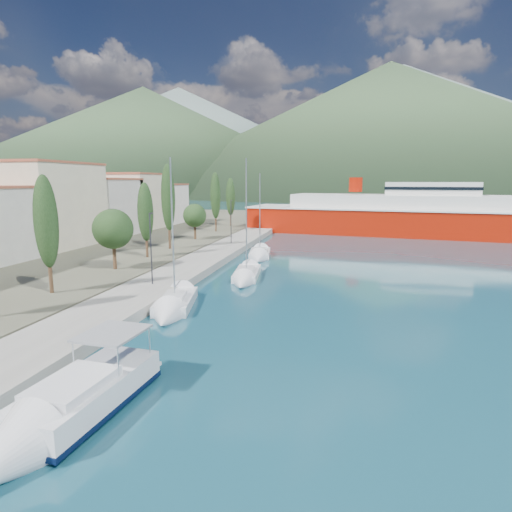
# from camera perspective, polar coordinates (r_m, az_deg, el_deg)

# --- Properties ---
(ground) EXTENTS (1400.00, 1400.00, 0.00)m
(ground) POSITION_cam_1_polar(r_m,az_deg,el_deg) (139.72, 9.22, 5.90)
(ground) COLOR #174858
(quay) EXTENTS (5.00, 88.00, 0.80)m
(quay) POSITION_cam_1_polar(r_m,az_deg,el_deg) (48.85, -7.38, -0.84)
(quay) COLOR gray
(quay) RESTS_ON ground
(hills_far) EXTENTS (1480.00, 900.00, 180.00)m
(hills_far) POSITION_cam_1_polar(r_m,az_deg,el_deg) (654.89, 24.52, 14.99)
(hills_far) COLOR slate
(hills_far) RESTS_ON ground
(hills_near) EXTENTS (1010.00, 520.00, 115.00)m
(hills_near) POSITION_cam_1_polar(r_m,az_deg,el_deg) (404.09, 25.96, 14.58)
(hills_near) COLOR #354E30
(hills_near) RESTS_ON ground
(town_buildings) EXTENTS (9.20, 69.20, 11.30)m
(town_buildings) POSITION_cam_1_polar(r_m,az_deg,el_deg) (68.53, -22.85, 5.90)
(town_buildings) COLOR beige
(town_buildings) RESTS_ON land_strip
(tree_row) EXTENTS (3.98, 61.79, 10.99)m
(tree_row) POSITION_cam_1_polar(r_m,az_deg,el_deg) (54.98, -12.50, 5.81)
(tree_row) COLOR #47301E
(tree_row) RESTS_ON land_strip
(lamp_posts) EXTENTS (0.15, 49.28, 6.06)m
(lamp_posts) POSITION_cam_1_polar(r_m,az_deg,el_deg) (37.65, -13.39, 1.47)
(lamp_posts) COLOR #2D2D33
(lamp_posts) RESTS_ON quay
(motor_cruiser) EXTENTS (3.48, 9.84, 3.57)m
(motor_cruiser) POSITION_cam_1_polar(r_m,az_deg,el_deg) (18.86, -24.71, -19.02)
(motor_cruiser) COLOR black
(motor_cruiser) RESTS_ON ground
(sailboat_near) EXTENTS (4.25, 8.78, 12.13)m
(sailboat_near) POSITION_cam_1_polar(r_m,az_deg,el_deg) (31.55, -11.30, -7.07)
(sailboat_near) COLOR silver
(sailboat_near) RESTS_ON ground
(sailboat_mid) EXTENTS (3.30, 8.90, 12.51)m
(sailboat_mid) POSITION_cam_1_polar(r_m,az_deg,el_deg) (40.81, -1.54, -3.02)
(sailboat_mid) COLOR silver
(sailboat_mid) RESTS_ON ground
(sailboat_far) EXTENTS (3.60, 8.06, 11.43)m
(sailboat_far) POSITION_cam_1_polar(r_m,az_deg,el_deg) (52.63, 0.41, -0.07)
(sailboat_far) COLOR silver
(sailboat_far) RESTS_ON ground
(ferry) EXTENTS (55.03, 19.08, 10.71)m
(ferry) POSITION_cam_1_polar(r_m,az_deg,el_deg) (80.95, 18.38, 5.03)
(ferry) COLOR #A01505
(ferry) RESTS_ON ground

